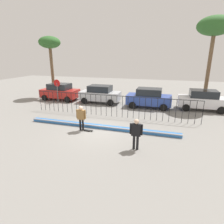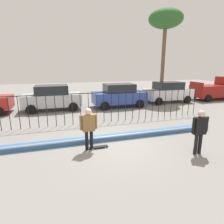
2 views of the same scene
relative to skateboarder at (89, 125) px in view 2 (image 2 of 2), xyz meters
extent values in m
plane|color=gray|center=(1.07, 0.34, -1.05)|extent=(60.00, 60.00, 0.00)
cube|color=#2D6BB7|center=(1.07, 0.77, -0.94)|extent=(11.00, 0.36, 0.22)
cylinder|color=#B2B2B7|center=(1.07, 0.59, -0.83)|extent=(11.00, 0.09, 0.09)
cylinder|color=black|center=(-3.60, 3.56, -0.14)|extent=(0.04, 0.04, 1.83)
cylinder|color=black|center=(-3.13, 3.56, -0.14)|extent=(0.04, 0.04, 1.83)
cylinder|color=black|center=(-2.66, 3.56, -0.14)|extent=(0.04, 0.04, 1.83)
cylinder|color=black|center=(-2.20, 3.56, -0.14)|extent=(0.04, 0.04, 1.83)
cylinder|color=black|center=(-1.73, 3.56, -0.14)|extent=(0.04, 0.04, 1.83)
cylinder|color=black|center=(-1.26, 3.56, -0.14)|extent=(0.04, 0.04, 1.83)
cylinder|color=black|center=(-0.80, 3.56, -0.14)|extent=(0.04, 0.04, 1.83)
cylinder|color=black|center=(-0.33, 3.56, -0.14)|extent=(0.04, 0.04, 1.83)
cylinder|color=black|center=(0.14, 3.56, -0.14)|extent=(0.04, 0.04, 1.83)
cylinder|color=black|center=(0.60, 3.56, -0.14)|extent=(0.04, 0.04, 1.83)
cylinder|color=black|center=(1.07, 3.56, -0.14)|extent=(0.04, 0.04, 1.83)
cylinder|color=black|center=(1.54, 3.56, -0.14)|extent=(0.04, 0.04, 1.83)
cylinder|color=black|center=(2.00, 3.56, -0.14)|extent=(0.04, 0.04, 1.83)
cylinder|color=black|center=(2.47, 3.56, -0.14)|extent=(0.04, 0.04, 1.83)
cylinder|color=black|center=(2.94, 3.56, -0.14)|extent=(0.04, 0.04, 1.83)
cylinder|color=black|center=(3.40, 3.56, -0.14)|extent=(0.04, 0.04, 1.83)
cylinder|color=black|center=(3.87, 3.56, -0.14)|extent=(0.04, 0.04, 1.83)
cylinder|color=black|center=(4.34, 3.56, -0.14)|extent=(0.04, 0.04, 1.83)
cylinder|color=black|center=(4.80, 3.56, -0.14)|extent=(0.04, 0.04, 1.83)
cylinder|color=black|center=(5.27, 3.56, -0.14)|extent=(0.04, 0.04, 1.83)
cylinder|color=black|center=(5.74, 3.56, -0.14)|extent=(0.04, 0.04, 1.83)
cylinder|color=black|center=(6.20, 3.56, -0.14)|extent=(0.04, 0.04, 1.83)
cylinder|color=black|center=(6.67, 3.56, -0.14)|extent=(0.04, 0.04, 1.83)
cylinder|color=black|center=(7.14, 3.56, -0.14)|extent=(0.04, 0.04, 1.83)
cylinder|color=black|center=(7.60, 3.56, -0.14)|extent=(0.04, 0.04, 1.83)
cylinder|color=black|center=(8.07, 3.56, -0.14)|extent=(0.04, 0.04, 1.83)
cube|color=black|center=(1.07, 3.56, 0.75)|extent=(14.00, 0.04, 0.04)
cylinder|color=black|center=(-0.10, 0.00, -0.64)|extent=(0.14, 0.14, 0.81)
cylinder|color=black|center=(0.10, 0.00, -0.64)|extent=(0.14, 0.14, 0.81)
cube|color=olive|center=(0.00, 0.00, 0.10)|extent=(0.50, 0.21, 0.67)
sphere|color=beige|center=(0.00, 0.00, 0.57)|extent=(0.27, 0.27, 0.27)
cylinder|color=olive|center=(-0.30, 0.00, 0.13)|extent=(0.11, 0.11, 0.60)
cylinder|color=olive|center=(0.30, 0.00, 0.13)|extent=(0.11, 0.11, 0.60)
cube|color=black|center=(0.39, 0.02, -0.99)|extent=(0.80, 0.20, 0.02)
cylinder|color=silver|center=(0.66, 0.10, -1.02)|extent=(0.05, 0.03, 0.05)
cylinder|color=silver|center=(0.66, -0.05, -1.02)|extent=(0.05, 0.03, 0.05)
cylinder|color=silver|center=(0.12, 0.10, -1.02)|extent=(0.05, 0.03, 0.05)
cylinder|color=silver|center=(0.12, -0.05, -1.02)|extent=(0.05, 0.03, 0.05)
cylinder|color=black|center=(3.89, -1.58, -0.64)|extent=(0.14, 0.14, 0.81)
cylinder|color=black|center=(4.09, -1.58, -0.64)|extent=(0.14, 0.14, 0.81)
cube|color=black|center=(3.99, -1.58, 0.10)|extent=(0.50, 0.21, 0.67)
sphere|color=beige|center=(3.99, -1.58, 0.57)|extent=(0.27, 0.27, 0.27)
cylinder|color=black|center=(3.69, -1.58, 0.14)|extent=(0.11, 0.11, 0.60)
cylinder|color=black|center=(4.29, -1.58, 0.14)|extent=(0.11, 0.11, 0.60)
cylinder|color=black|center=(-4.97, 8.68, -0.71)|extent=(0.68, 0.22, 0.68)
cube|color=#B7BABF|center=(-1.47, 7.73, -0.26)|extent=(4.30, 1.90, 0.90)
cube|color=#1E2328|center=(-1.47, 7.73, 0.52)|extent=(2.37, 1.71, 0.66)
cylinder|color=black|center=(-0.01, 8.68, -0.71)|extent=(0.68, 0.22, 0.68)
cylinder|color=black|center=(-0.01, 6.78, -0.71)|extent=(0.68, 0.22, 0.68)
cylinder|color=black|center=(-2.93, 8.68, -0.71)|extent=(0.68, 0.22, 0.68)
cylinder|color=black|center=(-2.93, 6.78, -0.71)|extent=(0.68, 0.22, 0.68)
cube|color=#2D479E|center=(3.79, 7.35, -0.26)|extent=(4.30, 1.90, 0.90)
cube|color=#1E2328|center=(3.79, 7.35, 0.52)|extent=(2.37, 1.71, 0.66)
cylinder|color=black|center=(5.25, 8.30, -0.71)|extent=(0.68, 0.22, 0.68)
cylinder|color=black|center=(5.25, 6.40, -0.71)|extent=(0.68, 0.22, 0.68)
cylinder|color=black|center=(2.33, 8.30, -0.71)|extent=(0.68, 0.22, 0.68)
cylinder|color=black|center=(2.33, 6.40, -0.71)|extent=(0.68, 0.22, 0.68)
cube|color=silver|center=(8.71, 7.87, -0.26)|extent=(4.30, 1.90, 0.90)
cube|color=#1E2328|center=(8.71, 7.87, 0.52)|extent=(2.36, 1.71, 0.66)
cylinder|color=black|center=(10.18, 8.82, -0.71)|extent=(0.68, 0.22, 0.68)
cylinder|color=black|center=(10.18, 6.92, -0.71)|extent=(0.68, 0.22, 0.68)
cylinder|color=black|center=(7.25, 8.82, -0.71)|extent=(0.68, 0.22, 0.68)
cylinder|color=black|center=(7.25, 6.92, -0.71)|extent=(0.68, 0.22, 0.68)
cube|color=maroon|center=(14.05, 7.81, -0.16)|extent=(4.70, 1.90, 1.10)
cube|color=maroon|center=(11.76, 7.81, 0.57)|extent=(0.12, 1.75, 0.36)
cylinder|color=black|center=(15.65, 8.76, -0.71)|extent=(0.68, 0.22, 0.68)
cylinder|color=black|center=(12.45, 8.76, -0.71)|extent=(0.68, 0.22, 0.68)
cylinder|color=black|center=(12.45, 6.86, -0.71)|extent=(0.68, 0.22, 0.68)
cylinder|color=brown|center=(9.19, 9.81, 2.30)|extent=(0.36, 0.36, 6.71)
ellipsoid|color=#2D6028|center=(9.19, 9.81, 6.54)|extent=(3.22, 3.22, 1.77)
camera|label=1|loc=(5.33, -10.61, 3.88)|focal=29.34mm
camera|label=2|loc=(-1.14, -7.05, 2.34)|focal=29.92mm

